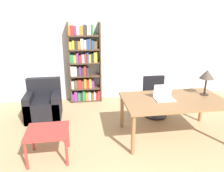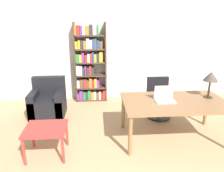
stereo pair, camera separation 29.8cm
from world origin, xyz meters
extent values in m
cube|color=silver|center=(0.00, 4.53, 1.35)|extent=(8.00, 0.06, 2.70)
cube|color=olive|center=(0.89, 2.27, 0.74)|extent=(1.88, 1.07, 0.04)
cylinder|color=olive|center=(0.01, 1.80, 0.36)|extent=(0.07, 0.07, 0.72)
cylinder|color=olive|center=(0.01, 2.74, 0.36)|extent=(0.07, 0.07, 0.72)
cylinder|color=olive|center=(1.77, 2.74, 0.36)|extent=(0.07, 0.07, 0.72)
cube|color=silver|center=(0.71, 2.27, 0.77)|extent=(0.35, 0.25, 0.02)
cube|color=silver|center=(0.71, 2.38, 0.90)|extent=(0.35, 0.04, 0.25)
cube|color=#19233D|center=(0.71, 2.38, 0.90)|extent=(0.32, 0.03, 0.22)
cylinder|color=#2D2319|center=(1.58, 2.41, 0.77)|extent=(0.16, 0.16, 0.01)
cylinder|color=#2D2319|center=(1.58, 2.41, 0.93)|extent=(0.04, 0.04, 0.31)
cone|color=#4C4238|center=(1.58, 2.41, 1.17)|extent=(0.27, 0.27, 0.18)
cylinder|color=black|center=(0.88, 3.15, 0.02)|extent=(0.52, 0.52, 0.04)
cylinder|color=#262626|center=(0.88, 3.15, 0.19)|extent=(0.06, 0.06, 0.30)
cube|color=black|center=(0.88, 3.15, 0.39)|extent=(0.52, 0.52, 0.10)
cube|color=black|center=(0.88, 3.37, 0.67)|extent=(0.49, 0.08, 0.45)
cube|color=#B2332D|center=(-1.37, 1.92, 0.48)|extent=(0.67, 0.58, 0.04)
cylinder|color=#B2332D|center=(-1.67, 1.66, 0.23)|extent=(0.04, 0.04, 0.47)
cylinder|color=#B2332D|center=(-1.07, 1.66, 0.23)|extent=(0.04, 0.04, 0.47)
cylinder|color=#B2332D|center=(-1.67, 2.18, 0.23)|extent=(0.04, 0.04, 0.47)
cylinder|color=#B2332D|center=(-1.07, 2.18, 0.23)|extent=(0.04, 0.04, 0.47)
cube|color=black|center=(-1.65, 3.43, 0.23)|extent=(0.75, 0.73, 0.45)
cube|color=black|center=(-1.65, 3.71, 0.66)|extent=(0.75, 0.16, 0.41)
cube|color=black|center=(-1.95, 3.43, 0.30)|extent=(0.16, 0.73, 0.60)
cube|color=black|center=(-1.35, 3.43, 0.30)|extent=(0.16, 0.73, 0.60)
cube|color=#4C3828|center=(-1.06, 4.34, 1.04)|extent=(0.04, 0.28, 2.07)
cube|color=#4C3828|center=(-0.27, 4.34, 1.04)|extent=(0.04, 0.28, 2.07)
cube|color=#4C3828|center=(-0.66, 4.34, 0.02)|extent=(0.79, 0.28, 0.04)
cube|color=#7F338C|center=(-1.02, 4.34, 0.13)|extent=(0.05, 0.24, 0.18)
cube|color=#7F338C|center=(-0.94, 4.34, 0.16)|extent=(0.09, 0.24, 0.25)
cube|color=#2D7F47|center=(-0.86, 4.34, 0.14)|extent=(0.07, 0.24, 0.21)
cube|color=#333338|center=(-0.80, 4.34, 0.14)|extent=(0.05, 0.24, 0.21)
cube|color=#2D7F47|center=(-0.73, 4.34, 0.16)|extent=(0.07, 0.24, 0.25)
cube|color=orange|center=(-0.65, 4.34, 0.14)|extent=(0.07, 0.24, 0.20)
cube|color=silver|center=(-0.57, 4.34, 0.14)|extent=(0.06, 0.24, 0.20)
cube|color=brown|center=(-0.50, 4.34, 0.13)|extent=(0.07, 0.24, 0.19)
cube|color=silver|center=(-0.44, 4.34, 0.14)|extent=(0.05, 0.24, 0.21)
cube|color=#B72D28|center=(-0.39, 4.34, 0.13)|extent=(0.05, 0.24, 0.19)
cube|color=#B72D28|center=(-0.31, 4.34, 0.16)|extent=(0.08, 0.24, 0.25)
cube|color=#4C3828|center=(-0.66, 4.34, 0.36)|extent=(0.79, 0.28, 0.04)
cube|color=silver|center=(-1.00, 4.34, 0.48)|extent=(0.07, 0.24, 0.19)
cube|color=brown|center=(-0.92, 4.34, 0.49)|extent=(0.09, 0.24, 0.22)
cube|color=#B72D28|center=(-0.83, 4.34, 0.50)|extent=(0.08, 0.24, 0.23)
cube|color=brown|center=(-0.75, 4.34, 0.48)|extent=(0.06, 0.24, 0.19)
cube|color=orange|center=(-0.68, 4.34, 0.51)|extent=(0.07, 0.24, 0.25)
cube|color=#B72D28|center=(-0.62, 4.34, 0.49)|extent=(0.05, 0.24, 0.22)
cube|color=gold|center=(-0.55, 4.34, 0.50)|extent=(0.06, 0.24, 0.23)
cube|color=#7F338C|center=(-0.48, 4.34, 0.47)|extent=(0.06, 0.24, 0.19)
cube|color=#4C3828|center=(-0.66, 4.34, 0.71)|extent=(0.79, 0.28, 0.04)
cube|color=silver|center=(-1.00, 4.34, 0.86)|extent=(0.08, 0.24, 0.26)
cube|color=silver|center=(-0.92, 4.34, 0.85)|extent=(0.07, 0.24, 0.24)
cube|color=#333338|center=(-0.86, 4.34, 0.83)|extent=(0.05, 0.24, 0.21)
cube|color=#7F338C|center=(-0.80, 4.34, 0.85)|extent=(0.04, 0.24, 0.24)
cube|color=#333338|center=(-0.74, 4.34, 0.83)|extent=(0.06, 0.24, 0.21)
cube|color=#B72D28|center=(-0.68, 4.34, 0.85)|extent=(0.06, 0.24, 0.24)
cube|color=#333338|center=(-0.61, 4.34, 0.82)|extent=(0.06, 0.24, 0.19)
cube|color=#4C3828|center=(-0.66, 4.34, 1.06)|extent=(0.79, 0.28, 0.04)
cube|color=#2D7F47|center=(-1.00, 4.34, 1.18)|extent=(0.08, 0.24, 0.21)
cube|color=gold|center=(-0.92, 4.34, 1.17)|extent=(0.06, 0.24, 0.19)
cube|color=#7F338C|center=(-0.85, 4.34, 1.20)|extent=(0.06, 0.24, 0.25)
cube|color=#B72D28|center=(-0.79, 4.34, 1.16)|extent=(0.06, 0.24, 0.18)
cube|color=silver|center=(-0.71, 4.34, 1.18)|extent=(0.07, 0.24, 0.21)
cube|color=#B72D28|center=(-0.65, 4.34, 1.19)|extent=(0.05, 0.24, 0.23)
cube|color=#234C99|center=(-0.59, 4.34, 1.20)|extent=(0.04, 0.24, 0.26)
cube|color=gold|center=(-0.54, 4.34, 1.17)|extent=(0.06, 0.24, 0.20)
cube|color=#333338|center=(-0.47, 4.34, 1.18)|extent=(0.06, 0.24, 0.22)
cube|color=gold|center=(-0.39, 4.34, 1.20)|extent=(0.09, 0.24, 0.26)
cube|color=#4C3828|center=(-0.66, 4.34, 1.40)|extent=(0.79, 0.28, 0.04)
cube|color=gold|center=(-1.01, 4.34, 1.51)|extent=(0.06, 0.24, 0.18)
cube|color=gold|center=(-0.94, 4.34, 1.53)|extent=(0.06, 0.24, 0.21)
cube|color=#333338|center=(-0.87, 4.34, 1.52)|extent=(0.07, 0.24, 0.21)
cube|color=orange|center=(-0.80, 4.34, 1.52)|extent=(0.06, 0.24, 0.20)
cube|color=silver|center=(-0.72, 4.34, 1.55)|extent=(0.07, 0.24, 0.26)
cube|color=silver|center=(-0.65, 4.34, 1.53)|extent=(0.06, 0.24, 0.22)
cube|color=#234C99|center=(-0.58, 4.34, 1.54)|extent=(0.07, 0.24, 0.24)
cube|color=brown|center=(-0.52, 4.34, 1.55)|extent=(0.04, 0.24, 0.26)
cube|color=#234C99|center=(-0.46, 4.34, 1.52)|extent=(0.06, 0.24, 0.21)
cube|color=brown|center=(-0.39, 4.34, 1.51)|extent=(0.08, 0.24, 0.19)
cube|color=#4C3828|center=(-0.66, 4.34, 1.75)|extent=(0.79, 0.28, 0.04)
cube|color=orange|center=(-1.02, 4.34, 1.88)|extent=(0.04, 0.24, 0.23)
cube|color=#B72D28|center=(-0.95, 4.34, 1.88)|extent=(0.09, 0.24, 0.22)
cube|color=#7F338C|center=(-0.87, 4.34, 1.87)|extent=(0.05, 0.24, 0.21)
cube|color=silver|center=(-0.81, 4.34, 1.89)|extent=(0.07, 0.24, 0.26)
cube|color=orange|center=(-0.72, 4.34, 1.87)|extent=(0.09, 0.24, 0.22)
cube|color=#333338|center=(-0.63, 4.34, 1.89)|extent=(0.08, 0.24, 0.24)
cube|color=silver|center=(-0.54, 4.34, 1.88)|extent=(0.09, 0.24, 0.23)
cube|color=#2D7F47|center=(-0.47, 4.34, 1.88)|extent=(0.04, 0.24, 0.24)
camera|label=1|loc=(-0.82, -1.27, 2.27)|focal=35.00mm
camera|label=2|loc=(-0.52, -1.31, 2.27)|focal=35.00mm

